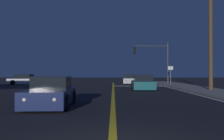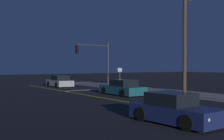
{
  "view_description": "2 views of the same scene",
  "coord_description": "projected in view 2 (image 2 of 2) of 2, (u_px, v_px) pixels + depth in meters",
  "views": [
    {
      "loc": [
        0.01,
        -4.69,
        1.49
      ],
      "look_at": [
        -0.15,
        25.02,
        1.86
      ],
      "focal_mm": 39.83,
      "sensor_mm": 36.0,
      "label": 1
    },
    {
      "loc": [
        -12.26,
        -2.64,
        2.54
      ],
      "look_at": [
        0.94,
        16.77,
        2.18
      ],
      "focal_mm": 46.95,
      "sensor_mm": 36.0,
      "label": 2
    }
  ],
  "objects": [
    {
      "name": "traffic_signal_near_right",
      "position": [
        96.0,
        57.0,
        33.63
      ],
      "size": [
        4.33,
        0.28,
        5.26
      ],
      "rotation": [
        0.0,
        0.0,
        3.14
      ],
      "color": "#38383D",
      "rests_on": "ground"
    },
    {
      "name": "car_parked_curb_teal",
      "position": [
        122.0,
        88.0,
        25.25
      ],
      "size": [
        2.04,
        4.76,
        1.34
      ],
      "rotation": [
        0.0,
        0.0,
        -0.03
      ],
      "color": "#195960",
      "rests_on": "ground"
    },
    {
      "name": "lane_line_edge_right",
      "position": [
        192.0,
        98.0,
        22.85
      ],
      "size": [
        0.16,
        43.18,
        0.01
      ],
      "primitive_type": "cube",
      "color": "white",
      "rests_on": "ground"
    },
    {
      "name": "utility_pole_right",
      "position": [
        185.0,
        37.0,
        26.21
      ],
      "size": [
        1.94,
        0.33,
        9.88
      ],
      "color": "#4C3823",
      "rests_on": "ground"
    },
    {
      "name": "lane_line_center",
      "position": [
        135.0,
        103.0,
        19.62
      ],
      "size": [
        0.2,
        43.18,
        0.01
      ],
      "primitive_type": "cube",
      "color": "gold",
      "rests_on": "ground"
    },
    {
      "name": "street_sign_corner",
      "position": [
        120.0,
        74.0,
        32.09
      ],
      "size": [
        0.56,
        0.06,
        2.31
      ],
      "color": "slate",
      "rests_on": "ground"
    },
    {
      "name": "sidewalk_right",
      "position": [
        207.0,
        96.0,
        23.88
      ],
      "size": [
        3.2,
        45.72,
        0.15
      ],
      "primitive_type": "cube",
      "color": "gray",
      "rests_on": "ground"
    },
    {
      "name": "stop_bar",
      "position": [
        90.0,
        90.0,
        30.56
      ],
      "size": [
        5.99,
        0.5,
        0.01
      ],
      "primitive_type": "cube",
      "color": "white",
      "rests_on": "ground"
    },
    {
      "name": "car_mid_block_navy",
      "position": [
        174.0,
        110.0,
        12.87
      ],
      "size": [
        2.0,
        4.29,
        1.34
      ],
      "rotation": [
        0.0,
        0.0,
        3.19
      ],
      "color": "navy",
      "rests_on": "ground"
    },
    {
      "name": "car_side_waiting_silver",
      "position": [
        60.0,
        82.0,
        35.24
      ],
      "size": [
        2.11,
        4.45,
        1.34
      ],
      "rotation": [
        0.0,
        0.0,
        -0.04
      ],
      "color": "#B2B5BA",
      "rests_on": "ground"
    }
  ]
}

